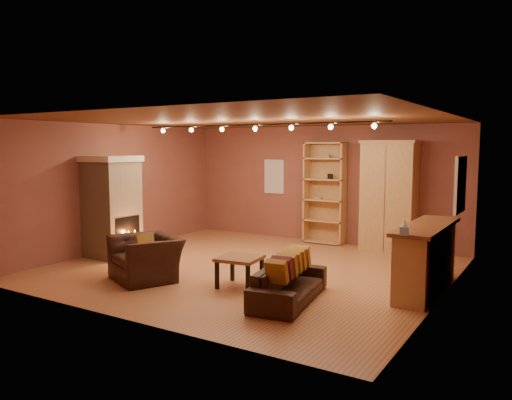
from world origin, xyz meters
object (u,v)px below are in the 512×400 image
Objects in this scene: fireplace at (112,206)px; armoire at (389,196)px; coffee_table at (240,261)px; loveseat at (289,276)px; armchair at (146,251)px; bar_counter at (426,258)px; bookcase at (326,192)px.

armoire is at bearing 36.39° from fireplace.
fireplace is at bearing -143.61° from armoire.
fireplace is 3.65m from coffee_table.
fireplace reaches higher than coffee_table.
loveseat is 1.36× the size of armchair.
loveseat is at bearing -92.45° from armoire.
loveseat is at bearing 29.88° from armchair.
bar_counter reaches higher than coffee_table.
fireplace is 1.14× the size of loveseat.
bar_counter is 2.99m from coffee_table.
bar_counter is 1.22× the size of loveseat.
armoire is 4.40m from loveseat.
armoire reaches higher than armchair.
bookcase is 4.33m from coffee_table.
armchair is (-1.29, -4.74, -0.72)m from bookcase.
coffee_table is (0.34, -4.24, -0.80)m from bookcase.
fireplace is 2.84× the size of coffee_table.
bookcase is at bearing 173.35° from armoire.
armoire is 5.43m from armchair.
armoire is 1.08× the size of bar_counter.
coffee_table is at bearing -8.29° from fireplace.
armoire is 1.31× the size of loveseat.
armchair is (-2.69, -0.24, 0.13)m from loveseat.
fireplace reaches higher than armchair.
armoire reaches higher than loveseat.
bar_counter is 1.65× the size of armchair.
armoire is (4.80, 3.54, 0.17)m from fireplace.
loveseat is (1.40, -4.50, -0.85)m from bookcase.
bookcase reaches higher than fireplace.
bar_counter is at bearing -44.00° from bookcase.
loveseat is (-0.18, -4.32, -0.85)m from armoire.
armoire reaches higher than bar_counter.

